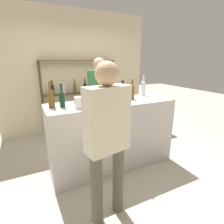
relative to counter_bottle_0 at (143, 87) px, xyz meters
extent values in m
plane|color=#B2A893|center=(-0.73, -0.22, -1.23)|extent=(16.00, 16.00, 0.00)
cube|color=#B7B2AD|center=(-0.73, -0.22, -0.69)|extent=(1.96, 0.64, 1.08)
cube|color=beige|center=(-0.73, 1.70, 0.17)|extent=(3.56, 0.12, 2.80)
cylinder|color=#4C3828|center=(-1.59, 1.52, -0.38)|extent=(0.05, 0.05, 1.69)
cylinder|color=#4C3828|center=(0.14, 1.52, -0.38)|extent=(0.05, 0.05, 1.69)
cube|color=#4C3828|center=(-0.73, 1.52, 0.46)|extent=(1.78, 0.18, 0.02)
cube|color=#4C3828|center=(-0.73, 1.52, -0.30)|extent=(1.78, 0.18, 0.02)
cylinder|color=black|center=(-1.36, 1.52, -0.18)|extent=(0.07, 0.07, 0.22)
cone|color=black|center=(-1.36, 1.52, -0.05)|extent=(0.07, 0.07, 0.03)
cylinder|color=black|center=(-1.36, 1.52, 0.00)|extent=(0.03, 0.03, 0.07)
cylinder|color=#232328|center=(-1.36, 1.52, 0.04)|extent=(0.03, 0.03, 0.01)
cylinder|color=silver|center=(-1.10, 1.52, -0.19)|extent=(0.07, 0.07, 0.19)
cone|color=silver|center=(-1.10, 1.52, -0.08)|extent=(0.07, 0.07, 0.03)
cylinder|color=silver|center=(-1.10, 1.52, -0.02)|extent=(0.03, 0.03, 0.10)
cylinder|color=#232328|center=(-1.10, 1.52, 0.03)|extent=(0.03, 0.03, 0.01)
cylinder|color=brown|center=(-0.85, 1.52, -0.19)|extent=(0.07, 0.07, 0.20)
cone|color=brown|center=(-0.85, 1.52, -0.07)|extent=(0.07, 0.07, 0.03)
cylinder|color=brown|center=(-0.85, 1.52, -0.01)|extent=(0.03, 0.03, 0.09)
cylinder|color=#232328|center=(-0.85, 1.52, 0.04)|extent=(0.03, 0.03, 0.01)
cylinder|color=black|center=(-0.60, 1.52, -0.18)|extent=(0.07, 0.07, 0.21)
cone|color=black|center=(-0.60, 1.52, -0.06)|extent=(0.07, 0.07, 0.03)
cylinder|color=black|center=(-0.60, 1.52, 0.00)|extent=(0.03, 0.03, 0.09)
cylinder|color=maroon|center=(-0.60, 1.52, 0.05)|extent=(0.03, 0.03, 0.01)
cylinder|color=black|center=(-0.35, 1.52, -0.19)|extent=(0.07, 0.07, 0.20)
cone|color=black|center=(-0.35, 1.52, -0.07)|extent=(0.07, 0.07, 0.03)
cylinder|color=black|center=(-0.35, 1.52, -0.01)|extent=(0.03, 0.03, 0.09)
cylinder|color=gold|center=(-0.35, 1.52, 0.05)|extent=(0.03, 0.03, 0.01)
cylinder|color=black|center=(-0.10, 1.52, -0.17)|extent=(0.07, 0.07, 0.22)
cone|color=black|center=(-0.10, 1.52, -0.05)|extent=(0.07, 0.07, 0.03)
cylinder|color=black|center=(-0.10, 1.52, 0.02)|extent=(0.03, 0.03, 0.09)
cylinder|color=maroon|center=(-0.10, 1.52, 0.07)|extent=(0.03, 0.03, 0.01)
cylinder|color=silver|center=(0.00, 0.00, -0.03)|extent=(0.07, 0.07, 0.24)
cone|color=silver|center=(0.00, 0.00, 0.11)|extent=(0.07, 0.07, 0.03)
cylinder|color=silver|center=(0.00, 0.00, 0.17)|extent=(0.03, 0.03, 0.10)
cylinder|color=maroon|center=(0.00, 0.00, 0.23)|extent=(0.03, 0.03, 0.01)
cylinder|color=brown|center=(-0.37, -0.22, -0.05)|extent=(0.08, 0.08, 0.20)
cone|color=brown|center=(-0.37, -0.22, 0.07)|extent=(0.08, 0.08, 0.03)
cylinder|color=brown|center=(-0.37, -0.22, 0.14)|extent=(0.03, 0.03, 0.09)
cylinder|color=gold|center=(-0.37, -0.22, 0.19)|extent=(0.03, 0.03, 0.01)
cylinder|color=brown|center=(-1.60, -0.16, -0.04)|extent=(0.08, 0.08, 0.22)
cone|color=brown|center=(-1.60, -0.16, 0.09)|extent=(0.08, 0.08, 0.04)
cylinder|color=brown|center=(-1.60, -0.16, 0.15)|extent=(0.03, 0.03, 0.08)
cylinder|color=maroon|center=(-1.60, -0.16, 0.20)|extent=(0.03, 0.03, 0.01)
cylinder|color=black|center=(-1.46, -0.20, -0.05)|extent=(0.07, 0.07, 0.19)
cone|color=black|center=(-1.46, -0.20, 0.06)|extent=(0.07, 0.07, 0.03)
cylinder|color=black|center=(-1.46, -0.20, 0.12)|extent=(0.03, 0.03, 0.10)
cylinder|color=gold|center=(-1.46, -0.20, 0.18)|extent=(0.03, 0.03, 0.01)
cylinder|color=#0F1956|center=(-0.62, -0.36, -0.04)|extent=(0.09, 0.09, 0.21)
cone|color=#0F1956|center=(-0.62, -0.36, 0.08)|extent=(0.09, 0.09, 0.04)
cylinder|color=#0F1956|center=(-0.62, -0.36, 0.14)|extent=(0.03, 0.03, 0.09)
cylinder|color=gold|center=(-0.62, -0.36, 0.19)|extent=(0.03, 0.03, 0.01)
cylinder|color=#0F1956|center=(-0.90, -0.25, -0.03)|extent=(0.08, 0.08, 0.23)
cone|color=#0F1956|center=(-0.90, -0.25, 0.10)|extent=(0.08, 0.08, 0.03)
cylinder|color=#0F1956|center=(-0.90, -0.25, 0.16)|extent=(0.03, 0.03, 0.07)
cylinder|color=#232328|center=(-0.90, -0.25, 0.20)|extent=(0.03, 0.03, 0.01)
cylinder|color=silver|center=(-1.27, -0.35, -0.07)|extent=(0.13, 0.13, 0.15)
sphere|color=tan|center=(-1.31, -0.32, -0.13)|extent=(0.02, 0.02, 0.02)
sphere|color=tan|center=(-1.28, -0.35, -0.12)|extent=(0.02, 0.02, 0.02)
sphere|color=tan|center=(-1.24, -0.38, -0.08)|extent=(0.02, 0.02, 0.02)
sphere|color=tan|center=(-1.29, -0.31, -0.11)|extent=(0.02, 0.02, 0.02)
sphere|color=tan|center=(-1.30, -0.31, -0.07)|extent=(0.02, 0.02, 0.02)
sphere|color=tan|center=(-1.24, -0.34, -0.08)|extent=(0.02, 0.02, 0.02)
cylinder|color=black|center=(-0.72, 0.64, -0.81)|extent=(0.13, 0.13, 0.84)
cylinder|color=black|center=(-0.44, 0.60, -0.81)|extent=(0.13, 0.13, 0.84)
cube|color=#2D6B38|center=(-0.58, 0.62, -0.05)|extent=(0.47, 0.26, 0.67)
sphere|color=tan|center=(-0.58, 0.62, 0.40)|extent=(0.23, 0.23, 0.23)
cylinder|color=#575347|center=(-1.08, -1.09, -0.82)|extent=(0.12, 0.12, 0.82)
cylinder|color=#575347|center=(-1.35, -1.14, -0.82)|extent=(0.12, 0.12, 0.82)
cube|color=beige|center=(-1.21, -1.11, -0.09)|extent=(0.46, 0.27, 0.65)
sphere|color=tan|center=(-1.21, -1.11, 0.35)|extent=(0.22, 0.22, 0.22)
camera|label=1|loc=(-1.87, -2.55, 0.46)|focal=28.00mm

